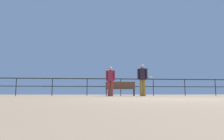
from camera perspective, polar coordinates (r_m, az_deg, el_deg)
The scene contains 6 objects.
ground_plane at distance 5.29m, azimuth 14.31°, elevation -8.03°, with size 60.00×60.00×0.00m, color #8E7559.
pier_railing at distance 12.50m, azimuth 2.53°, elevation -3.76°, with size 21.05×0.05×1.08m.
bench_near_left at distance 11.68m, azimuth 2.36°, elevation -5.16°, with size 1.75×0.78×0.84m.
person_by_bench at distance 11.24m, azimuth 8.76°, elevation -2.25°, with size 0.53×0.34×1.77m.
person_at_railing at distance 10.53m, azimuth -0.47°, elevation -2.67°, with size 0.49×0.30×1.56m.
seagull_on_rail at distance 12.96m, azimuth 10.99°, elevation -2.14°, with size 0.25×0.36×0.18m.
Camera 1 is at (-1.80, -4.97, 0.13)m, focal length 31.81 mm.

